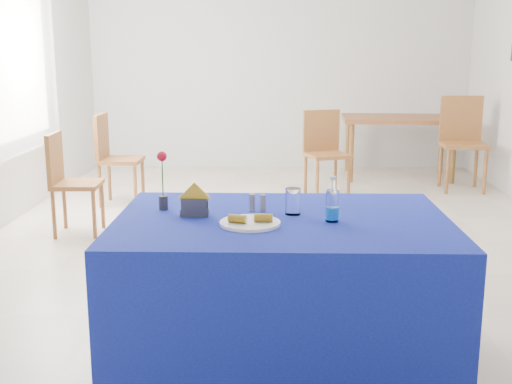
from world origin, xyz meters
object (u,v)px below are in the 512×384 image
Objects in this scene: chair_win_a at (67,176)px; chair_win_b at (112,153)px; chair_bg_left at (324,147)px; blue_table at (282,292)px; chair_bg_right at (462,136)px; plate at (250,223)px; water_bottle at (332,207)px; oak_table at (399,123)px.

chair_win_b reaches higher than chair_win_a.
chair_win_a is 0.94× the size of chair_win_b.
chair_win_b is (-2.18, -0.47, 0.00)m from chair_bg_left.
chair_win_a reaches higher than blue_table.
blue_table is 2.93m from chair_win_a.
chair_bg_right is 1.20× the size of chair_win_a.
blue_table is 1.72× the size of chair_win_b.
water_bottle reaches higher than plate.
plate is 0.20× the size of oak_table.
chair_win_b is at bearing 113.23° from plate.
blue_table is at bearing -153.28° from chair_win_b.
chair_bg_left is at bearing -77.25° from chair_win_b.
chair_win_a is (-1.79, 2.32, 0.12)m from blue_table.
blue_table is 5.18m from oak_table.
blue_table is 1.83× the size of chair_win_a.
blue_table is 4.76m from chair_bg_right.
chair_win_a is (-2.30, -1.56, -0.03)m from chair_bg_left.
chair_win_a is at bearing -141.50° from oak_table.
chair_win_b is at bearing 174.70° from chair_bg_left.
blue_table is at bearing 40.74° from plate.
water_bottle is 0.23× the size of chair_bg_left.
chair_bg_right is at bearing -76.51° from chair_win_b.
chair_bg_right is 4.35m from chair_win_a.
chair_win_a is 1.10m from chair_win_b.
chair_bg_left is at bearing 80.58° from plate.
chair_bg_right reaches higher than plate.
plate is 3.86m from chair_win_b.
oak_table is 0.90m from chair_bg_right.
chair_bg_left is 0.88× the size of chair_bg_right.
chair_win_b is at bearing 116.10° from blue_table.
chair_bg_left is at bearing 85.91° from water_bottle.
water_bottle is at bearing -111.52° from chair_bg_left.
chair_bg_right is at bearing -3.54° from chair_bg_left.
chair_bg_right reaches higher than chair_win_b.
chair_bg_left is 2.78m from chair_win_a.
water_bottle is at bearing -142.43° from chair_win_a.
plate reaches higher than oak_table.
chair_bg_right is at bearing 62.95° from plate.
chair_win_a is at bearing -150.03° from chair_bg_right.
water_bottle is 4.72m from chair_bg_right.
oak_table is (1.52, 4.95, 0.30)m from blue_table.
chair_win_b is at bearing -163.82° from chair_bg_right.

